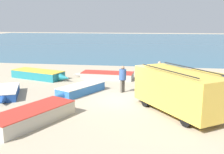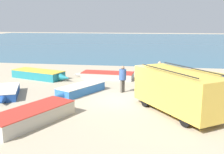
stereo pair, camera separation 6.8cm
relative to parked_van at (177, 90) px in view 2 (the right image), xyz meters
The scene contains 11 objects.
ground_plane 3.82m from the parked_van, 145.37° to the left, with size 200.00×200.00×0.00m, color tan.
sea_water 54.16m from the parked_van, 93.16° to the left, with size 120.00×80.00×0.01m, color #33607A.
parked_van is the anchor object (origin of this frame).
fishing_rowboat_0 9.17m from the parked_van, 124.03° to the left, with size 5.13×1.78×0.55m.
fishing_rowboat_2 10.41m from the parked_van, behind, with size 2.57×3.85×0.52m.
fishing_rowboat_3 12.51m from the parked_van, 147.25° to the left, with size 5.49×2.86×0.67m.
fishing_rowboat_4 9.16m from the parked_van, 71.47° to the left, with size 3.39×3.32×0.55m.
fishing_rowboat_5 7.29m from the parked_van, 158.80° to the right, with size 3.13×5.02×0.68m.
fishing_rowboat_6 6.61m from the parked_van, 155.11° to the left, with size 2.71×4.08×0.56m.
fisherman_0 6.36m from the parked_van, 97.43° to the left, with size 0.45×0.45×1.72m.
fisherman_1 4.78m from the parked_van, 132.41° to the left, with size 0.47×0.47×1.78m.
Camera 2 is at (1.81, -15.20, 4.56)m, focal length 42.00 mm.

